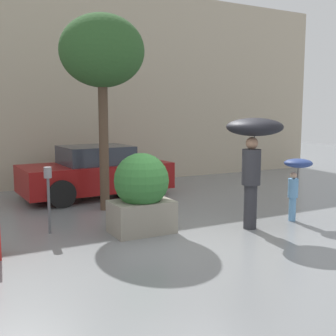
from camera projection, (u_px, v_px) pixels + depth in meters
The scene contains 8 objects.
ground_plane at pixel (192, 239), 7.35m from camera, with size 40.00×40.00×0.00m, color slate.
building_facade at pixel (80, 86), 12.64m from camera, with size 18.00×0.30×6.00m.
planter_box at pixel (142, 192), 7.69m from camera, with size 1.12×1.01×1.47m.
person_adult at pixel (254, 141), 7.93m from camera, with size 1.07×1.07×2.10m.
person_child at pixel (296, 174), 8.50m from camera, with size 0.56×0.56×1.28m.
parked_car_near at pixel (96, 173), 11.07m from camera, with size 3.90×2.09×1.33m.
street_tree at pixel (102, 53), 9.15m from camera, with size 1.85×1.85×4.32m.
parking_meter at pixel (48, 186), 7.59m from camera, with size 0.14×0.14×1.23m.
Camera 1 is at (-3.73, -6.08, 2.20)m, focal length 45.00 mm.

